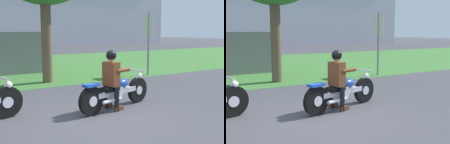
% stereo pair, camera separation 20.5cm
% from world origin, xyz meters
% --- Properties ---
extents(ground, '(120.00, 120.00, 0.00)m').
position_xyz_m(ground, '(0.00, 0.00, 0.00)').
color(ground, '#424247').
extents(grass_verge, '(60.00, 12.00, 0.01)m').
position_xyz_m(grass_verge, '(0.00, 9.68, 0.00)').
color(grass_verge, '#3D7533').
rests_on(grass_verge, ground).
extents(motorcycle_lead, '(2.20, 0.82, 0.88)m').
position_xyz_m(motorcycle_lead, '(0.80, 0.49, 0.39)').
color(motorcycle_lead, black).
rests_on(motorcycle_lead, ground).
extents(rider_lead, '(0.62, 0.55, 1.40)m').
position_xyz_m(rider_lead, '(0.64, 0.45, 0.82)').
color(rider_lead, black).
rests_on(rider_lead, ground).
extents(sign_banner, '(0.08, 0.60, 2.60)m').
position_xyz_m(sign_banner, '(4.64, 4.02, 1.72)').
color(sign_banner, gray).
rests_on(sign_banner, ground).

